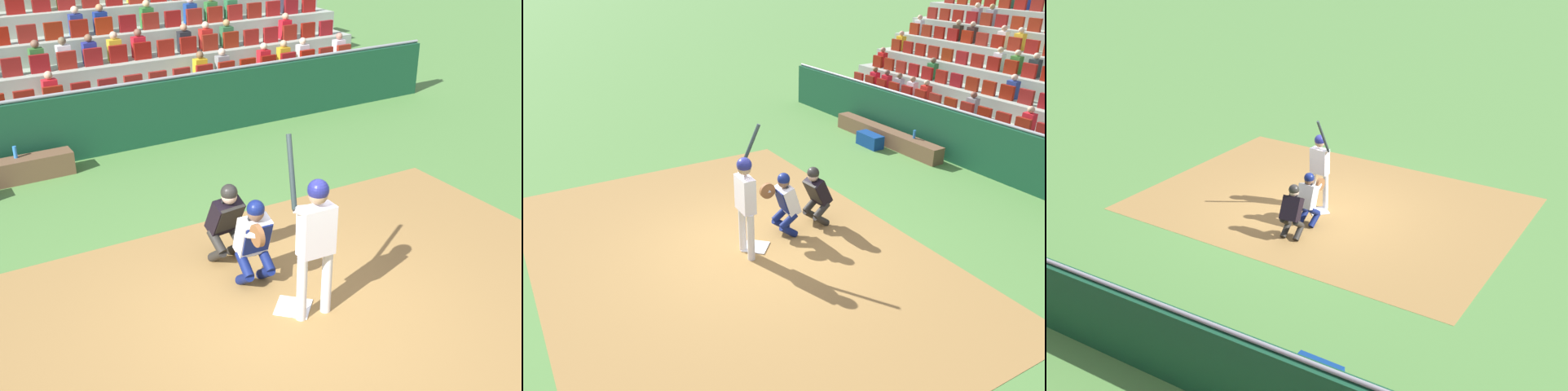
# 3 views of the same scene
# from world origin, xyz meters

# --- Properties ---
(ground_plane) EXTENTS (160.00, 160.00, 0.00)m
(ground_plane) POSITION_xyz_m (0.00, 0.00, 0.00)
(ground_plane) COLOR #51843D
(infield_dirt_patch) EXTENTS (9.26, 6.72, 0.01)m
(infield_dirt_patch) POSITION_xyz_m (0.00, 0.50, 0.00)
(infield_dirt_patch) COLOR olive
(infield_dirt_patch) RESTS_ON ground_plane
(home_plate_marker) EXTENTS (0.62, 0.62, 0.02)m
(home_plate_marker) POSITION_xyz_m (0.00, 0.00, 0.02)
(home_plate_marker) COLOR white
(home_plate_marker) RESTS_ON infield_dirt_patch
(batter_at_plate) EXTENTS (0.57, 0.56, 2.36)m
(batter_at_plate) POSITION_xyz_m (-0.13, 0.24, 1.18)
(batter_at_plate) COLOR silver
(batter_at_plate) RESTS_ON ground_plane
(catcher_crouching) EXTENTS (0.48, 0.72, 1.31)m
(catcher_crouching) POSITION_xyz_m (0.15, -0.72, 0.73)
(catcher_crouching) COLOR navy
(catcher_crouching) RESTS_ON ground_plane
(home_plate_umpire) EXTENTS (0.49, 0.51, 1.27)m
(home_plate_umpire) POSITION_xyz_m (0.16, -1.46, 0.69)
(home_plate_umpire) COLOR #262421
(home_plate_umpire) RESTS_ON ground_plane
(dugout_wall) EXTENTS (16.46, 0.24, 1.40)m
(dugout_wall) POSITION_xyz_m (0.00, -6.53, 0.67)
(dugout_wall) COLOR #15462C
(dugout_wall) RESTS_ON ground_plane
(dugout_bench) EXTENTS (3.97, 0.40, 0.44)m
(dugout_bench) POSITION_xyz_m (3.05, -5.98, 0.22)
(dugout_bench) COLOR brown
(dugout_bench) RESTS_ON ground_plane
(water_bottle_on_bench) EXTENTS (0.07, 0.07, 0.22)m
(water_bottle_on_bench) POSITION_xyz_m (2.06, -6.06, 0.55)
(water_bottle_on_bench) COLOR #2F79CD
(water_bottle_on_bench) RESTS_ON dugout_bench
(equipment_duffel_bag) EXTENTS (0.81, 0.37, 0.37)m
(equipment_duffel_bag) POSITION_xyz_m (3.13, -5.45, 0.19)
(equipment_duffel_bag) COLOR navy
(equipment_duffel_bag) RESTS_ON ground_plane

